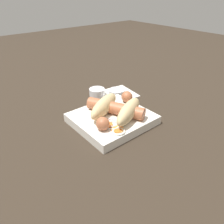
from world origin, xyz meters
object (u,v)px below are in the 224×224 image
object	(u,v)px
sausage	(116,109)
condiment_cup_far	(97,93)
condiment_cup_near	(117,93)
food_tray	(112,119)
bread_roll	(116,108)

from	to	relation	value
sausage	condiment_cup_far	bearing A→B (deg)	-108.94
sausage	condiment_cup_far	xyz separation A→B (m)	(-0.06, -0.18, -0.03)
condiment_cup_near	condiment_cup_far	world-z (taller)	same
food_tray	condiment_cup_near	size ratio (longest dim) A/B	3.72
bread_roll	condiment_cup_far	bearing A→B (deg)	-110.08
bread_roll	condiment_cup_far	xyz separation A→B (m)	(-0.07, -0.18, -0.04)
bread_roll	condiment_cup_near	bearing A→B (deg)	-131.37
sausage	condiment_cup_far	world-z (taller)	sausage
food_tray	sausage	xyz separation A→B (m)	(-0.01, 0.00, 0.03)
food_tray	condiment_cup_far	xyz separation A→B (m)	(-0.07, -0.17, -0.00)
food_tray	condiment_cup_near	distance (m)	0.17
sausage	condiment_cup_near	xyz separation A→B (m)	(-0.11, -0.12, -0.03)
food_tray	bread_roll	xyz separation A→B (m)	(-0.01, 0.01, 0.04)
food_tray	condiment_cup_far	world-z (taller)	same
condiment_cup_near	condiment_cup_far	distance (m)	0.07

